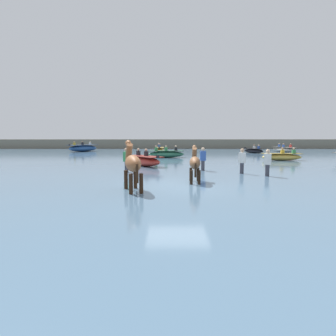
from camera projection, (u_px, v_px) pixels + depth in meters
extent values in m
plane|color=#666051|center=(177.00, 192.00, 11.54)|extent=(120.00, 120.00, 0.00)
cube|color=slate|center=(173.00, 164.00, 21.46)|extent=(90.00, 90.00, 0.31)
ellipsoid|color=brown|center=(195.00, 163.00, 11.87)|extent=(0.53, 1.34, 0.53)
cylinder|color=black|center=(191.00, 178.00, 12.42)|extent=(0.12, 0.12, 0.89)
cylinder|color=black|center=(198.00, 178.00, 12.40)|extent=(0.12, 0.12, 0.89)
cylinder|color=black|center=(191.00, 181.00, 11.50)|extent=(0.12, 0.12, 0.89)
cylinder|color=black|center=(199.00, 181.00, 11.48)|extent=(0.12, 0.12, 0.89)
cylinder|color=brown|center=(194.00, 154.00, 12.52)|extent=(0.23, 0.50, 0.60)
ellipsoid|color=brown|center=(194.00, 147.00, 12.62)|extent=(0.21, 0.46, 0.23)
cylinder|color=black|center=(196.00, 170.00, 11.28)|extent=(0.08, 0.08, 0.56)
ellipsoid|color=brown|center=(133.00, 163.00, 10.03)|extent=(0.93, 1.57, 0.59)
cylinder|color=black|center=(126.00, 184.00, 10.56)|extent=(0.14, 0.14, 1.01)
cylinder|color=black|center=(135.00, 183.00, 10.66)|extent=(0.14, 0.14, 1.01)
cylinder|color=black|center=(131.00, 189.00, 9.57)|extent=(0.14, 0.14, 1.01)
cylinder|color=black|center=(141.00, 188.00, 9.68)|extent=(0.14, 0.14, 1.01)
cylinder|color=brown|center=(129.00, 152.00, 10.72)|extent=(0.39, 0.59, 0.68)
ellipsoid|color=brown|center=(128.00, 143.00, 10.83)|extent=(0.36, 0.55, 0.25)
cylinder|color=black|center=(137.00, 174.00, 9.39)|extent=(0.10, 0.10, 0.64)
ellipsoid|color=gold|center=(160.00, 150.00, 33.43)|extent=(1.08, 3.35, 0.58)
cube|color=olive|center=(159.00, 148.00, 33.40)|extent=(1.04, 3.22, 0.04)
cube|color=black|center=(159.00, 148.00, 31.79)|extent=(0.16, 0.12, 0.18)
cube|color=#3356A8|center=(159.00, 146.00, 34.31)|extent=(0.18, 0.26, 0.30)
sphere|color=tan|center=(159.00, 144.00, 34.28)|extent=(0.18, 0.18, 0.18)
cube|color=#3356A8|center=(160.00, 146.00, 33.38)|extent=(0.18, 0.26, 0.30)
sphere|color=#A37556|center=(160.00, 144.00, 33.35)|extent=(0.18, 0.18, 0.18)
ellipsoid|color=gold|center=(282.00, 157.00, 22.87)|extent=(3.19, 1.09, 0.53)
cube|color=olive|center=(282.00, 154.00, 22.83)|extent=(3.06, 1.04, 0.04)
cube|color=#388E51|center=(294.00, 152.00, 22.65)|extent=(0.27, 0.19, 0.30)
sphere|color=tan|center=(294.00, 149.00, 22.63)|extent=(0.18, 0.18, 0.18)
cube|color=gold|center=(283.00, 152.00, 22.70)|extent=(0.27, 0.19, 0.30)
sphere|color=#A37556|center=(283.00, 149.00, 22.67)|extent=(0.18, 0.18, 0.18)
ellipsoid|color=black|center=(254.00, 151.00, 32.77)|extent=(2.21, 2.55, 0.47)
cube|color=black|center=(254.00, 149.00, 32.74)|extent=(2.12, 2.45, 0.04)
cube|color=black|center=(245.00, 148.00, 33.70)|extent=(0.20, 0.19, 0.18)
cube|color=#3356A8|center=(259.00, 148.00, 32.11)|extent=(0.30, 0.32, 0.30)
sphere|color=tan|center=(259.00, 145.00, 32.09)|extent=(0.18, 0.18, 0.18)
cube|color=white|center=(254.00, 147.00, 32.76)|extent=(0.30, 0.32, 0.30)
sphere|color=#A37556|center=(254.00, 145.00, 32.73)|extent=(0.18, 0.18, 0.18)
ellipsoid|color=#28518E|center=(83.00, 148.00, 36.14)|extent=(3.66, 3.86, 0.79)
cube|color=navy|center=(83.00, 145.00, 36.10)|extent=(3.52, 3.70, 0.04)
cube|color=black|center=(69.00, 145.00, 34.71)|extent=(0.20, 0.20, 0.18)
cube|color=white|center=(90.00, 144.00, 36.91)|extent=(0.31, 0.31, 0.30)
sphere|color=beige|center=(90.00, 142.00, 36.89)|extent=(0.18, 0.18, 0.18)
cube|color=#232328|center=(82.00, 144.00, 36.14)|extent=(0.31, 0.31, 0.30)
sphere|color=#A37556|center=(82.00, 142.00, 36.12)|extent=(0.18, 0.18, 0.18)
cube|color=gold|center=(74.00, 144.00, 35.39)|extent=(0.31, 0.31, 0.30)
sphere|color=#A37556|center=(74.00, 142.00, 35.37)|extent=(0.18, 0.18, 0.18)
ellipsoid|color=#BC382D|center=(145.00, 161.00, 18.69)|extent=(2.79, 3.14, 0.61)
cube|color=maroon|center=(145.00, 156.00, 18.65)|extent=(2.68, 3.02, 0.04)
cube|color=black|center=(158.00, 156.00, 17.47)|extent=(0.20, 0.19, 0.18)
cube|color=#232328|center=(138.00, 153.00, 19.36)|extent=(0.30, 0.32, 0.30)
sphere|color=beige|center=(138.00, 149.00, 19.33)|extent=(0.18, 0.18, 0.18)
cube|color=#232328|center=(146.00, 154.00, 18.71)|extent=(0.30, 0.32, 0.30)
sphere|color=tan|center=(146.00, 150.00, 18.69)|extent=(0.18, 0.18, 0.18)
ellipsoid|color=#B2AD9E|center=(284.00, 150.00, 34.82)|extent=(2.30, 3.30, 0.56)
cube|color=slate|center=(284.00, 147.00, 34.78)|extent=(2.21, 3.17, 0.04)
cube|color=#3356A8|center=(279.00, 146.00, 35.62)|extent=(0.28, 0.31, 0.30)
sphere|color=tan|center=(279.00, 144.00, 35.59)|extent=(0.18, 0.18, 0.18)
cube|color=#3356A8|center=(284.00, 146.00, 34.72)|extent=(0.28, 0.31, 0.30)
sphere|color=tan|center=(284.00, 144.00, 34.69)|extent=(0.18, 0.18, 0.18)
cube|color=red|center=(291.00, 146.00, 34.01)|extent=(0.28, 0.31, 0.30)
sphere|color=#A37556|center=(291.00, 144.00, 33.98)|extent=(0.18, 0.18, 0.18)
ellipsoid|color=#337556|center=(166.00, 154.00, 25.90)|extent=(3.34, 1.32, 0.59)
cube|color=#1E4634|center=(166.00, 151.00, 25.86)|extent=(3.21, 1.26, 0.04)
cube|color=#232328|center=(176.00, 149.00, 26.03)|extent=(0.27, 0.20, 0.30)
sphere|color=beige|center=(176.00, 146.00, 26.00)|extent=(0.18, 0.18, 0.18)
cube|color=#388E51|center=(166.00, 149.00, 25.78)|extent=(0.27, 0.20, 0.30)
sphere|color=tan|center=(166.00, 146.00, 25.75)|extent=(0.18, 0.18, 0.18)
cube|color=#388E51|center=(156.00, 149.00, 25.63)|extent=(0.27, 0.20, 0.30)
sphere|color=tan|center=(156.00, 146.00, 25.60)|extent=(0.18, 0.18, 0.18)
cylinder|color=#383842|center=(242.00, 171.00, 14.82)|extent=(0.20, 0.20, 0.88)
cube|color=white|center=(242.00, 158.00, 14.74)|extent=(0.36, 0.37, 0.54)
sphere|color=tan|center=(242.00, 150.00, 14.70)|extent=(0.20, 0.20, 0.20)
cylinder|color=#383842|center=(203.00, 168.00, 16.15)|extent=(0.20, 0.20, 0.88)
cube|color=#3356A8|center=(203.00, 156.00, 16.07)|extent=(0.33, 0.21, 0.54)
sphere|color=beige|center=(203.00, 149.00, 16.03)|extent=(0.20, 0.20, 0.20)
cylinder|color=#383842|center=(127.00, 170.00, 15.51)|extent=(0.20, 0.20, 0.88)
cube|color=#388E51|center=(126.00, 157.00, 15.43)|extent=(0.38, 0.35, 0.54)
sphere|color=tan|center=(126.00, 150.00, 15.39)|extent=(0.20, 0.20, 0.20)
cylinder|color=#383842|center=(267.00, 174.00, 13.88)|extent=(0.20, 0.20, 0.88)
cube|color=white|center=(268.00, 159.00, 13.80)|extent=(0.38, 0.32, 0.54)
sphere|color=beige|center=(268.00, 151.00, 13.76)|extent=(0.20, 0.20, 0.20)
cube|color=#706B5B|center=(170.00, 145.00, 45.20)|extent=(80.00, 2.40, 1.76)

